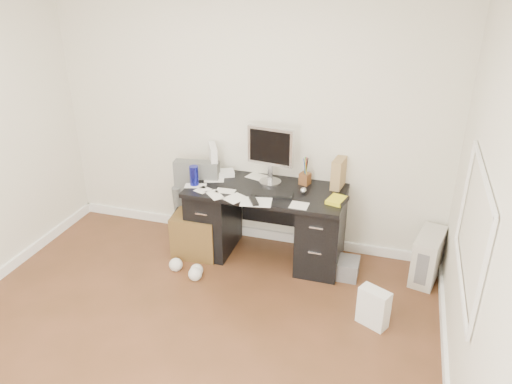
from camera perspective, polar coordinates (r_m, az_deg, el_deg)
ground at (r=4.00m, az=-10.20°, el=-18.77°), size 4.00×4.00×0.00m
room_shell at (r=3.10m, az=-11.75°, el=4.07°), size 4.02×4.02×2.71m
desk at (r=4.91m, az=1.14°, el=-3.33°), size 1.50×0.70×0.75m
loose_papers at (r=4.76m, az=-1.31°, el=0.43°), size 1.10×0.60×0.00m
lcd_monitor at (r=4.76m, az=1.66°, el=4.20°), size 0.49×0.32×0.58m
keyboard at (r=4.63m, az=1.86°, el=-0.21°), size 0.40×0.18×0.02m
computer_mouse at (r=4.66m, az=5.43°, el=0.15°), size 0.07×0.07×0.06m
travel_mug at (r=4.83m, az=-7.10°, el=1.87°), size 0.10×0.10×0.19m
white_binder at (r=5.02m, az=-4.90°, el=3.65°), size 0.24×0.30×0.31m
magazine_file at (r=4.81m, az=9.45°, el=2.19°), size 0.15×0.26×0.29m
pen_cup at (r=4.82m, az=5.66°, el=2.41°), size 0.15×0.15×0.28m
yellow_book at (r=4.55m, az=9.25°, el=-0.93°), size 0.20×0.23×0.03m
paper_remote at (r=4.49m, az=0.02°, el=-1.03°), size 0.31×0.27×0.02m
office_chair at (r=5.03m, az=-7.03°, el=-2.01°), size 0.59×0.59×0.92m
pc_tower at (r=4.92m, az=19.04°, el=-7.00°), size 0.31×0.51×0.47m
shopping_bag at (r=4.27m, az=13.28°, el=-12.72°), size 0.30×0.27×0.34m
wicker_basket at (r=5.11m, az=-6.62°, el=-4.58°), size 0.47×0.47×0.45m
desk_printer at (r=4.85m, az=9.85°, el=-8.48°), size 0.30×0.25×0.18m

